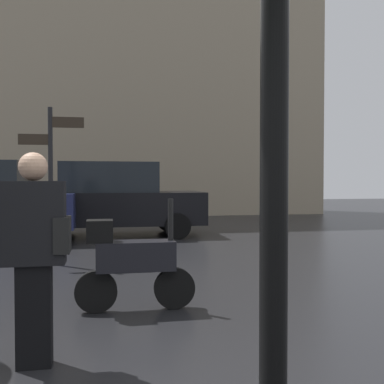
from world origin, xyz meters
name	(u,v)px	position (x,y,z in m)	size (l,w,h in m)	color
pedestrian_with_bag	(36,246)	(-0.88, 1.55, 0.94)	(0.51, 0.24, 1.66)	black
parked_scooter	(132,261)	(-0.06, 2.92, 0.55)	(1.32, 0.32, 1.23)	black
parked_car_right	(115,199)	(-0.09, 9.77, 0.96)	(4.35, 2.01, 1.89)	black
street_signpost	(51,169)	(-1.25, 5.97, 1.63)	(1.08, 0.08, 2.68)	black
building_block	(113,32)	(0.00, 17.39, 7.61)	(17.54, 3.02, 15.23)	gray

